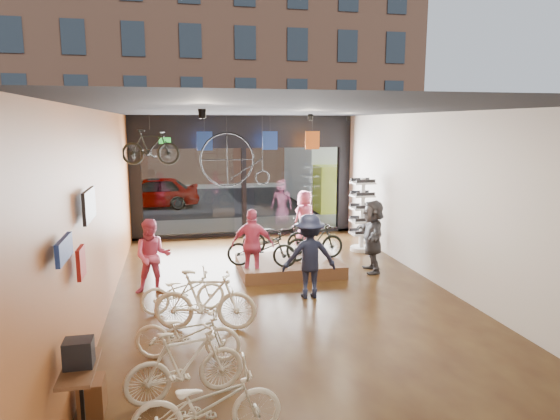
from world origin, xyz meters
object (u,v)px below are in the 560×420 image
object	(u,v)px
customer_3	(309,256)
customer_5	(373,236)
floor_bike_3	(205,300)
display_platform	(289,266)
sunglasses_rack	(362,215)
customer_2	(253,245)
display_bike_left	(262,249)
floor_bike_1	(185,364)
display_bike_mid	(315,242)
customer_1	(153,257)
floor_bike_0	(207,404)
customer_4	(305,217)
penny_farthing	(238,161)
street_car	(151,192)
display_bike_right	(276,237)
floor_bike_4	(183,291)
hung_bike	(150,147)
box_truck	(329,174)
floor_bike_2	(187,333)

from	to	relation	value
customer_3	customer_5	bearing A→B (deg)	-141.32
customer_5	floor_bike_3	bearing A→B (deg)	-46.58
display_platform	sunglasses_rack	xyz separation A→B (m)	(2.48, 1.60, 0.88)
customer_2	sunglasses_rack	size ratio (longest dim) A/B	0.80
floor_bike_3	display_bike_left	distance (m)	3.02
floor_bike_3	floor_bike_1	bearing A→B (deg)	-177.44
display_bike_mid	customer_1	xyz separation A→B (m)	(-3.76, -0.74, 0.05)
floor_bike_0	customer_4	xyz separation A→B (m)	(3.51, 8.88, 0.36)
customer_4	penny_farthing	bearing A→B (deg)	-29.32
floor_bike_3	customer_3	xyz separation A→B (m)	(2.22, 1.24, 0.33)
customer_4	customer_5	distance (m)	3.20
street_car	customer_1	xyz separation A→B (m)	(0.44, -11.17, 0.12)
customer_1	customer_3	size ratio (longest dim) A/B	0.92
display_bike_left	display_bike_right	world-z (taller)	display_bike_right
display_bike_left	penny_farthing	distance (m)	3.61
floor_bike_1	floor_bike_4	xyz separation A→B (m)	(0.04, 3.11, -0.06)
customer_5	penny_farthing	distance (m)	4.50
display_platform	customer_1	bearing A→B (deg)	-164.51
display_bike_right	customer_5	xyz separation A→B (m)	(2.16, -1.00, 0.14)
street_car	floor_bike_4	bearing A→B (deg)	4.72
floor_bike_0	hung_bike	bearing A→B (deg)	3.63
sunglasses_rack	floor_bike_4	bearing A→B (deg)	-139.92
display_bike_left	customer_4	bearing A→B (deg)	-10.78
customer_5	sunglasses_rack	distance (m)	2.03
display_bike_left	penny_farthing	xyz separation A→B (m)	(-0.10, 3.15, 1.77)
penny_farthing	floor_bike_1	bearing A→B (deg)	-102.54
floor_bike_3	customer_2	size ratio (longest dim) A/B	1.08
floor_bike_3	floor_bike_4	bearing A→B (deg)	33.78
customer_3	customer_4	world-z (taller)	customer_3
hung_bike	display_bike_right	bearing A→B (deg)	-106.99
display_bike_left	customer_3	distance (m)	1.58
street_car	customer_4	bearing A→B (deg)	31.81
customer_3	street_car	bearing A→B (deg)	-70.64
customer_2	customer_5	xyz separation A→B (m)	(2.94, 0.08, 0.05)
customer_1	customer_5	xyz separation A→B (m)	(5.14, 0.50, 0.08)
display_platform	box_truck	bearing A→B (deg)	67.02
floor_bike_0	display_bike_left	distance (m)	5.99
floor_bike_0	floor_bike_1	xyz separation A→B (m)	(-0.22, 0.95, 0.03)
floor_bike_1	customer_5	distance (m)	6.69
customer_5	sunglasses_rack	xyz separation A→B (m)	(0.49, 1.97, 0.16)
display_bike_mid	customer_4	bearing A→B (deg)	-18.99
customer_3	floor_bike_2	bearing A→B (deg)	45.08
floor_bike_1	display_bike_left	xyz separation A→B (m)	(1.86, 4.81, 0.25)
floor_bike_0	sunglasses_rack	bearing A→B (deg)	-34.04
customer_2	customer_3	xyz separation A→B (m)	(0.96, -1.34, 0.04)
box_truck	display_bike_right	distance (m)	9.62
sunglasses_rack	penny_farthing	world-z (taller)	penny_farthing
floor_bike_2	display_platform	world-z (taller)	floor_bike_2
customer_5	penny_farthing	xyz separation A→B (m)	(-2.82, 3.11, 1.62)
customer_2	hung_bike	bearing A→B (deg)	-35.36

